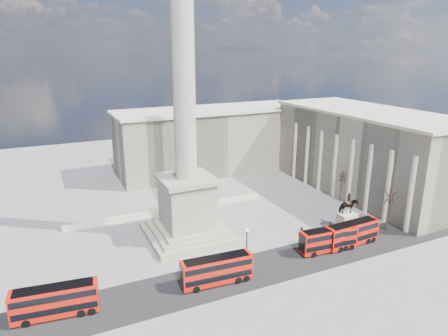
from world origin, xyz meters
name	(u,v)px	position (x,y,z in m)	size (l,w,h in m)	color
ground	(199,248)	(0.00, 0.00, 0.00)	(180.00, 180.00, 0.00)	gray
asphalt_road	(255,270)	(5.00, -10.00, 0.00)	(120.00, 9.00, 0.01)	#272727
nelsons_column	(186,165)	(0.00, 5.00, 12.92)	(14.00, 14.00, 49.85)	#A79F8B
balustrade_wall	(169,211)	(0.00, 16.00, 0.55)	(40.00, 0.60, 1.10)	beige
building_east	(367,151)	(45.00, 10.00, 9.32)	(19.00, 46.00, 18.60)	#B6AE95
building_northeast	(213,140)	(20.00, 40.00, 8.32)	(51.00, 17.00, 16.60)	#B6AE95
red_bus_a	(56,301)	(-22.11, -9.08, 2.14)	(10.29, 3.49, 4.09)	red
red_bus_b	(217,270)	(-1.47, -10.86, 2.14)	(10.19, 3.01, 4.08)	red
red_bus_c	(329,239)	(18.64, -9.87, 2.06)	(9.86, 3.05, 3.94)	red
red_bus_d	(352,233)	(23.48, -9.89, 2.14)	(10.18, 2.86, 4.08)	red
victorian_lamp	(247,246)	(3.86, -9.50, 4.00)	(0.58, 0.58, 6.79)	black
equestrian_statue	(347,221)	(25.01, -6.82, 2.78)	(3.84, 2.88, 8.03)	beige
bare_tree_near	(390,196)	(33.32, -8.03, 6.64)	(1.93, 1.93, 8.43)	#332319
bare_tree_mid	(342,176)	(35.36, 6.66, 5.66)	(1.90, 1.90, 7.19)	#332319
bare_tree_far	(346,168)	(40.86, 11.87, 5.50)	(1.71, 1.71, 6.98)	#332319
pedestrian_walking	(339,219)	(27.87, -1.84, 0.75)	(0.55, 0.36, 1.51)	#262621
pedestrian_standing	(330,227)	(23.62, -4.19, 0.84)	(0.81, 0.63, 1.67)	#262621
pedestrian_crossing	(302,230)	(18.41, -3.05, 0.77)	(0.90, 0.38, 1.54)	#262621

